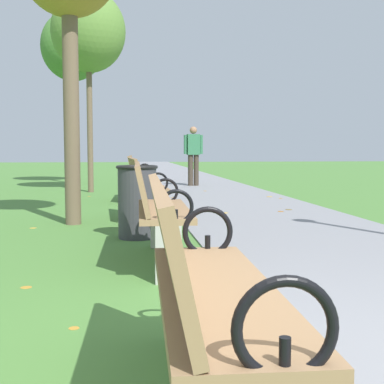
{
  "coord_description": "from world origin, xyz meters",
  "views": [
    {
      "loc": [
        -0.8,
        -1.85,
        1.03
      ],
      "look_at": [
        -0.05,
        3.93,
        0.55
      ],
      "focal_mm": 49.31,
      "sensor_mm": 36.0,
      "label": 1
    }
  ],
  "objects": [
    {
      "name": "paved_walkway",
      "position": [
        1.32,
        18.0,
        0.01
      ],
      "size": [
        2.64,
        44.0,
        0.02
      ],
      "primitive_type": "cube",
      "color": "gray",
      "rests_on": "ground"
    },
    {
      "name": "tree_3",
      "position": [
        -1.58,
        10.88,
        3.74
      ],
      "size": [
        1.73,
        1.73,
        4.71
      ],
      "color": "brown",
      "rests_on": "ground"
    },
    {
      "name": "park_bench_1",
      "position": [
        -0.5,
        0.12,
        0.49
      ],
      "size": [
        0.53,
        1.62,
        0.9
      ],
      "color": "#93704C",
      "rests_on": "ground"
    },
    {
      "name": "tree_4",
      "position": [
        -2.23,
        14.01,
        3.98
      ],
      "size": [
        1.82,
        1.82,
        5.0
      ],
      "color": "brown",
      "rests_on": "ground"
    },
    {
      "name": "park_bench_4",
      "position": [
        -0.5,
        8.56,
        0.49
      ],
      "size": [
        0.54,
        1.62,
        0.9
      ],
      "color": "#93704C",
      "rests_on": "ground"
    },
    {
      "name": "trash_bin",
      "position": [
        -0.65,
        4.21,
        0.42
      ],
      "size": [
        0.48,
        0.48,
        0.84
      ],
      "color": "#38383D",
      "rests_on": "ground"
    },
    {
      "name": "scattered_leaves",
      "position": [
        0.16,
        5.2,
        0.01
      ],
      "size": [
        4.91,
        11.81,
        0.02
      ],
      "color": "#BC842D",
      "rests_on": "ground"
    },
    {
      "name": "pedestrian_walking",
      "position": [
        1.1,
        12.51,
        0.93
      ],
      "size": [
        0.53,
        0.24,
        1.62
      ],
      "color": "#3D3328",
      "rests_on": "paved_walkway"
    },
    {
      "name": "park_bench_3",
      "position": [
        -0.5,
        5.75,
        0.49
      ],
      "size": [
        0.54,
        1.62,
        0.9
      ],
      "color": "#93704C",
      "rests_on": "ground"
    },
    {
      "name": "park_bench_2",
      "position": [
        -0.5,
        2.85,
        0.49
      ],
      "size": [
        0.51,
        1.61,
        0.9
      ],
      "color": "#93704C",
      "rests_on": "ground"
    }
  ]
}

